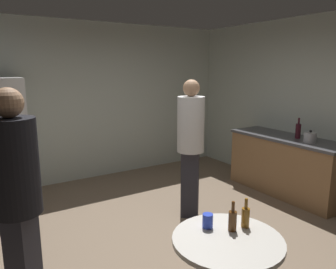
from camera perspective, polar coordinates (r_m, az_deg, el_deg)
The scene contains 13 objects.
ground_plane at distance 3.89m, azimuth 0.75°, elevation -18.90°, with size 5.20×5.20×0.10m, color #7A6651.
wall_back at distance 5.76m, azimuth -13.65°, elevation 5.61°, with size 5.32×0.06×2.70m, color beige.
wall_side_right at distance 5.29m, azimuth 25.51°, elevation 4.29°, with size 0.06×5.20×2.70m, color beige.
refrigerator at distance 5.12m, azimuth -27.65°, elevation -1.24°, with size 0.70×0.68×1.80m.
kitchen_counter at distance 5.33m, azimuth 20.20°, elevation -5.11°, with size 0.64×1.84×0.90m.
kettle at distance 4.95m, azimuth 23.86°, elevation -0.45°, with size 0.24×0.17×0.18m.
wine_bottle_on_counter at distance 5.15m, azimuth 22.04°, elevation 0.65°, with size 0.08×0.08×0.31m.
foreground_table at distance 2.51m, azimuth 10.43°, elevation -19.66°, with size 0.80×0.80×0.73m.
beer_bottle_amber at distance 2.60m, azimuth 13.55°, elevation -13.95°, with size 0.06×0.06×0.23m.
beer_bottle_brown at distance 2.52m, azimuth 11.35°, elevation -14.62°, with size 0.06×0.06×0.23m.
plastic_cup_blue at distance 2.55m, azimuth 7.04°, elevation -14.93°, with size 0.08×0.08×0.11m, color blue.
person_in_black_shirt at distance 2.60m, azimuth -25.21°, elevation -8.97°, with size 0.48×0.48×1.80m.
person_in_white_shirt at distance 4.08m, azimuth 4.02°, elevation -0.69°, with size 0.48×0.48×1.79m.
Camera 1 is at (-1.82, -2.80, 1.93)m, focal length 34.43 mm.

